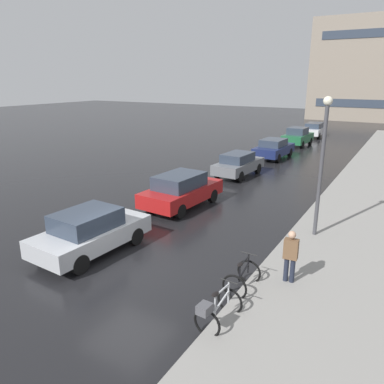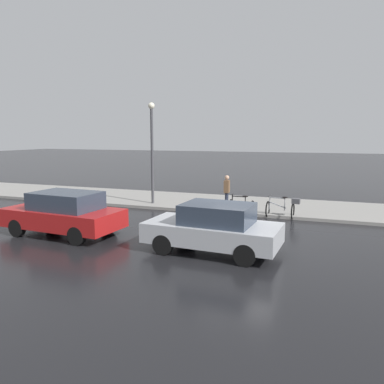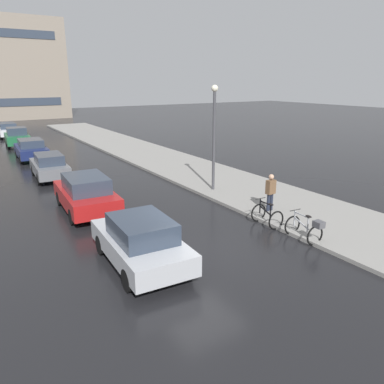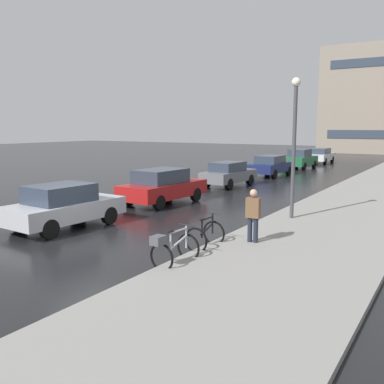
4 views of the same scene
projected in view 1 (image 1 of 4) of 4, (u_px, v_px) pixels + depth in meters
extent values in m
plane|color=black|center=(126.00, 271.00, 11.81)|extent=(140.00, 140.00, 0.00)
cube|color=gray|center=(370.00, 210.00, 17.12)|extent=(4.80, 60.00, 0.14)
torus|color=black|center=(230.00, 301.00, 9.58)|extent=(0.73, 0.11, 0.73)
torus|color=black|center=(207.00, 323.00, 8.71)|extent=(0.73, 0.11, 0.73)
cube|color=#ADAFB5|center=(215.00, 306.00, 8.91)|extent=(0.04, 0.04, 0.55)
cube|color=#ADAFB5|center=(229.00, 292.00, 9.43)|extent=(0.04, 0.04, 0.59)
cube|color=#ADAFB5|center=(222.00, 290.00, 9.10)|extent=(0.08, 0.66, 0.04)
cube|color=#ADAFB5|center=(221.00, 302.00, 9.17)|extent=(0.09, 0.75, 0.27)
ellipsoid|color=black|center=(215.00, 294.00, 8.82)|extent=(0.16, 0.27, 0.07)
cylinder|color=black|center=(229.00, 281.00, 9.33)|extent=(0.50, 0.06, 0.03)
cube|color=#4C4C51|center=(204.00, 309.00, 8.49)|extent=(0.30, 0.36, 0.22)
torus|color=black|center=(249.00, 272.00, 11.02)|extent=(0.75, 0.07, 0.75)
torus|color=black|center=(234.00, 287.00, 10.20)|extent=(0.75, 0.07, 0.75)
cube|color=black|center=(240.00, 274.00, 10.39)|extent=(0.04, 0.04, 0.51)
cube|color=black|center=(248.00, 264.00, 10.87)|extent=(0.04, 0.04, 0.60)
cube|color=black|center=(245.00, 261.00, 10.56)|extent=(0.05, 0.60, 0.04)
cube|color=black|center=(244.00, 271.00, 10.63)|extent=(0.05, 0.68, 0.25)
ellipsoid|color=black|center=(240.00, 264.00, 10.31)|extent=(0.14, 0.26, 0.07)
cylinder|color=black|center=(249.00, 254.00, 10.77)|extent=(0.50, 0.04, 0.03)
cube|color=#B2B5BA|center=(92.00, 235.00, 12.96)|extent=(2.14, 4.25, 0.61)
cube|color=#2D3847|center=(86.00, 220.00, 12.65)|extent=(1.68, 2.19, 0.61)
cylinder|color=black|center=(103.00, 226.00, 14.53)|extent=(0.26, 0.65, 0.64)
cylinder|color=black|center=(136.00, 236.00, 13.62)|extent=(0.26, 0.65, 0.64)
cylinder|color=black|center=(45.00, 251.00, 12.48)|extent=(0.26, 0.65, 0.64)
cylinder|color=black|center=(80.00, 264.00, 11.57)|extent=(0.26, 0.65, 0.64)
cube|color=#AD1919|center=(182.00, 193.00, 17.64)|extent=(2.22, 4.48, 0.66)
cube|color=#2D3847|center=(180.00, 181.00, 17.31)|extent=(1.74, 2.45, 0.62)
cylinder|color=black|center=(183.00, 190.00, 19.28)|extent=(0.26, 0.65, 0.64)
cylinder|color=black|center=(212.00, 196.00, 18.34)|extent=(0.26, 0.65, 0.64)
cylinder|color=black|center=(149.00, 204.00, 17.13)|extent=(0.26, 0.65, 0.64)
cylinder|color=black|center=(180.00, 211.00, 16.19)|extent=(0.26, 0.65, 0.64)
cube|color=slate|center=(239.00, 166.00, 23.22)|extent=(1.92, 4.12, 0.60)
cube|color=#2D3847|center=(238.00, 157.00, 22.93)|extent=(1.50, 2.23, 0.53)
cylinder|color=black|center=(237.00, 165.00, 24.69)|extent=(0.26, 0.65, 0.64)
cylinder|color=black|center=(258.00, 168.00, 23.90)|extent=(0.26, 0.65, 0.64)
cylinder|color=black|center=(218.00, 173.00, 22.71)|extent=(0.26, 0.65, 0.64)
cylinder|color=black|center=(240.00, 177.00, 21.92)|extent=(0.26, 0.65, 0.64)
cube|color=navy|center=(274.00, 150.00, 28.37)|extent=(2.04, 4.27, 0.63)
cube|color=#2D3847|center=(273.00, 143.00, 28.07)|extent=(1.62, 2.17, 0.53)
cylinder|color=black|center=(269.00, 150.00, 29.94)|extent=(0.25, 0.65, 0.64)
cylinder|color=black|center=(290.00, 152.00, 29.07)|extent=(0.25, 0.65, 0.64)
cylinder|color=black|center=(256.00, 156.00, 27.85)|extent=(0.25, 0.65, 0.64)
cylinder|color=black|center=(278.00, 158.00, 26.99)|extent=(0.25, 0.65, 0.64)
cube|color=#1E6038|center=(298.00, 138.00, 33.71)|extent=(2.02, 3.86, 0.71)
cube|color=#2D3847|center=(298.00, 131.00, 33.40)|extent=(1.58, 1.83, 0.61)
cylinder|color=black|center=(293.00, 140.00, 35.17)|extent=(0.26, 0.65, 0.64)
cylinder|color=black|center=(310.00, 141.00, 34.31)|extent=(0.26, 0.65, 0.64)
cylinder|color=black|center=(284.00, 143.00, 33.32)|extent=(0.26, 0.65, 0.64)
cylinder|color=black|center=(302.00, 145.00, 32.46)|extent=(0.26, 0.65, 0.64)
cube|color=silver|center=(314.00, 131.00, 38.88)|extent=(1.75, 4.20, 0.61)
cube|color=#2D3847|center=(314.00, 125.00, 38.58)|extent=(1.43, 2.33, 0.52)
cylinder|color=black|center=(310.00, 132.00, 40.41)|extent=(0.22, 0.64, 0.64)
cylinder|color=black|center=(324.00, 133.00, 39.67)|extent=(0.22, 0.64, 0.64)
cylinder|color=black|center=(303.00, 135.00, 38.28)|extent=(0.22, 0.64, 0.64)
cylinder|color=black|center=(319.00, 136.00, 37.53)|extent=(0.22, 0.64, 0.64)
cylinder|color=#1E2333|center=(286.00, 271.00, 10.91)|extent=(0.14, 0.14, 0.88)
cylinder|color=#1E2333|center=(292.00, 273.00, 10.83)|extent=(0.14, 0.14, 0.88)
cube|color=brown|center=(291.00, 249.00, 10.66)|extent=(0.42, 0.27, 0.59)
sphere|color=tan|center=(292.00, 235.00, 10.53)|extent=(0.22, 0.22, 0.22)
cylinder|color=#424247|center=(320.00, 175.00, 13.57)|extent=(0.14, 0.14, 4.96)
sphere|color=#F2EACC|center=(328.00, 101.00, 12.81)|extent=(0.33, 0.33, 0.33)
cube|color=gray|center=(374.00, 70.00, 52.83)|extent=(16.41, 7.53, 14.03)
cube|color=#333D4C|center=(366.00, 104.00, 51.00)|extent=(13.46, 0.06, 1.10)
cube|color=#333D4C|center=(376.00, 33.00, 48.39)|extent=(13.46, 0.06, 1.10)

